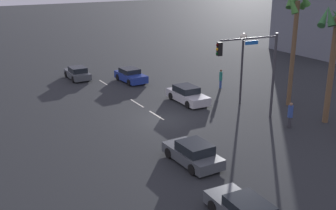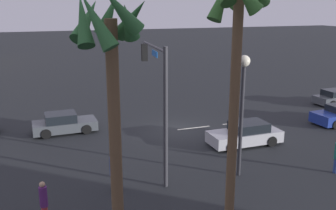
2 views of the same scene
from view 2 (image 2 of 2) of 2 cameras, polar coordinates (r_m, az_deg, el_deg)
name	(u,v)px [view 2 (image 2 of 2)]	position (r m, az deg, el deg)	size (l,w,h in m)	color
ground_plane	(177,130)	(25.83, 1.44, -3.79)	(220.00, 220.00, 0.00)	#232628
lane_stripe_1	(325,113)	(32.43, 22.67, -1.06)	(2.10, 0.14, 0.01)	silver
lane_stripe_2	(238,123)	(27.83, 10.58, -2.65)	(2.52, 0.14, 0.01)	silver
lane_stripe_3	(194,128)	(26.28, 3.91, -3.48)	(2.41, 0.14, 0.01)	silver
car_1	(336,98)	(35.38, 24.16, 1.03)	(3.91, 1.89, 1.29)	#474C51
car_2	(245,134)	(23.51, 11.65, -4.36)	(4.46, 1.94, 1.39)	#B7B7BC
car_3	(64,123)	(26.10, -15.50, -2.71)	(4.17, 2.02, 1.35)	#474C51
traffic_signal	(157,87)	(18.22, -1.66, 2.78)	(0.75, 5.19, 6.56)	#38383D
streetlamp	(243,93)	(18.20, 11.24, 1.82)	(0.56, 0.56, 6.04)	#2D2D33
pedestrian_1	(44,201)	(15.71, -18.31, -13.69)	(0.44, 0.44, 1.77)	#BF3833
pedestrian_2	(114,171)	(17.47, -8.20, -9.84)	(0.51, 0.51, 1.90)	#333338
palm_tree_1	(109,54)	(12.72, -8.86, 7.70)	(2.86, 2.78, 8.94)	brown
palm_tree_2	(236,38)	(13.77, 10.29, 9.94)	(2.09, 2.44, 9.53)	brown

